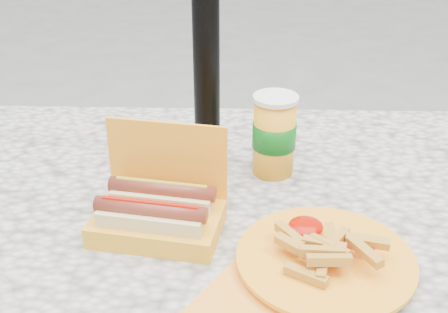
{
  "coord_description": "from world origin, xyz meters",
  "views": [
    {
      "loc": [
        0.06,
        -0.84,
        1.28
      ],
      "look_at": [
        0.04,
        0.06,
        0.8
      ],
      "focal_mm": 45.0,
      "sensor_mm": 36.0,
      "label": 1
    }
  ],
  "objects": [
    {
      "name": "picnic_table",
      "position": [
        0.0,
        0.0,
        0.64
      ],
      "size": [
        1.2,
        0.8,
        0.75
      ],
      "color": "beige",
      "rests_on": "ground"
    },
    {
      "name": "fries_plate",
      "position": [
        0.19,
        -0.19,
        0.76
      ],
      "size": [
        0.35,
        0.37,
        0.05
      ],
      "rotation": [
        0.0,
        0.0,
        -0.38
      ],
      "color": "orange",
      "rests_on": "picnic_table"
    },
    {
      "name": "hotdog_box",
      "position": [
        -0.06,
        -0.1,
        0.79
      ],
      "size": [
        0.22,
        0.17,
        0.16
      ],
      "rotation": [
        0.0,
        0.0,
        -0.17
      ],
      "color": "orange",
      "rests_on": "picnic_table"
    },
    {
      "name": "soda_cup",
      "position": [
        0.13,
        0.1,
        0.83
      ],
      "size": [
        0.08,
        0.08,
        0.16
      ],
      "rotation": [
        0.0,
        0.0,
        -0.21
      ],
      "color": "#FBA41E",
      "rests_on": "picnic_table"
    }
  ]
}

